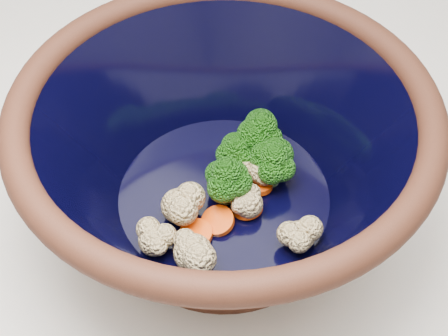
# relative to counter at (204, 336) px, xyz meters

# --- Properties ---
(counter) EXTENTS (1.20, 1.20, 0.90)m
(counter) POSITION_rel_counter_xyz_m (0.00, 0.00, 0.00)
(counter) COLOR white
(counter) RESTS_ON ground
(mixing_bowl) EXTENTS (0.46, 0.46, 0.16)m
(mixing_bowl) POSITION_rel_counter_xyz_m (0.07, -0.06, 0.54)
(mixing_bowl) COLOR black
(mixing_bowl) RESTS_ON counter
(vegetable_pile) EXTENTS (0.14, 0.19, 0.06)m
(vegetable_pile) POSITION_rel_counter_xyz_m (0.09, -0.05, 0.51)
(vegetable_pile) COLOR #608442
(vegetable_pile) RESTS_ON mixing_bowl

